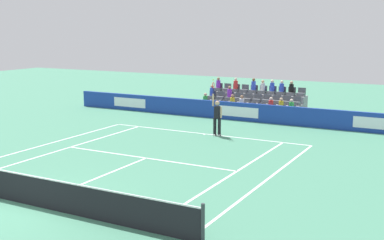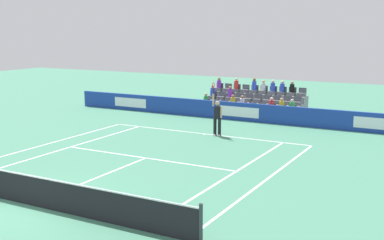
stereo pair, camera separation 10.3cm
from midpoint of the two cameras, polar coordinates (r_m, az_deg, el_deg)
The scene contains 14 objects.
ground_plane at distance 16.34m, azimuth -18.08°, elevation -9.20°, with size 80.00×80.00×0.00m, color #47896B.
line_baseline at distance 25.64m, azimuth 1.42°, elevation -1.59°, with size 10.97×0.10×0.01m, color white.
line_service at distance 21.02m, azimuth -5.39°, elevation -4.33°, with size 8.23×0.10×0.01m, color white.
line_centre_service at distance 18.55m, azimuth -10.90°, elevation -6.49°, with size 0.10×6.40×0.01m, color white.
line_singles_sideline_left at distance 23.18m, azimuth -14.53°, elevation -3.23°, with size 0.10×11.89×0.01m, color white.
line_singles_sideline_right at distance 18.72m, azimuth 4.43°, elevation -6.17°, with size 0.10×11.89×0.01m, color white.
line_doubles_sideline_left at distance 24.11m, azimuth -16.93°, elevation -2.83°, with size 0.10×11.89×0.01m, color white.
line_doubles_sideline_right at distance 18.24m, azimuth 8.39°, elevation -6.71°, with size 0.10×11.89×0.01m, color white.
line_centre_mark at distance 25.56m, azimuth 1.32°, elevation -1.63°, with size 0.10×0.20×0.01m, color white.
sponsor_barrier at distance 29.44m, azimuth 5.28°, elevation 0.97°, with size 23.22×0.22×1.05m.
tennis_net at distance 16.18m, azimuth -18.18°, elevation -7.55°, with size 11.97×0.10×1.07m.
tennis_player at distance 25.06m, azimuth 2.74°, elevation 0.42°, with size 0.53×0.38×2.85m.
stadium_stand at distance 31.55m, azimuth 6.92°, elevation 1.65°, with size 6.20×2.85×2.21m.
loose_tennis_ball at distance 16.00m, azimuth -7.31°, elevation -9.04°, with size 0.07×0.07×0.07m, color #D1E533.
Camera 1 is at (-11.29, 10.51, 5.34)m, focal length 46.86 mm.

